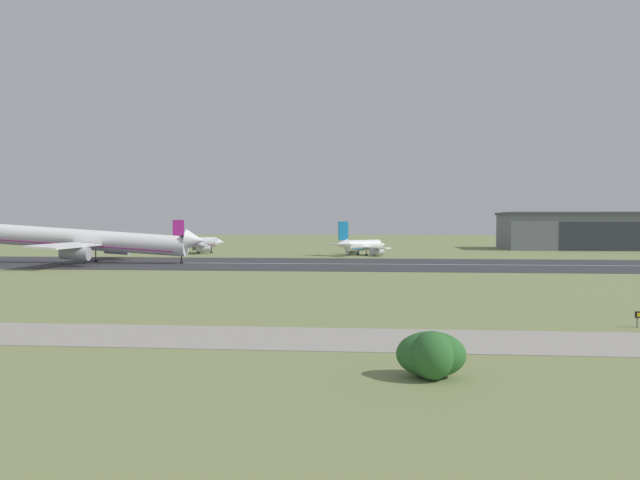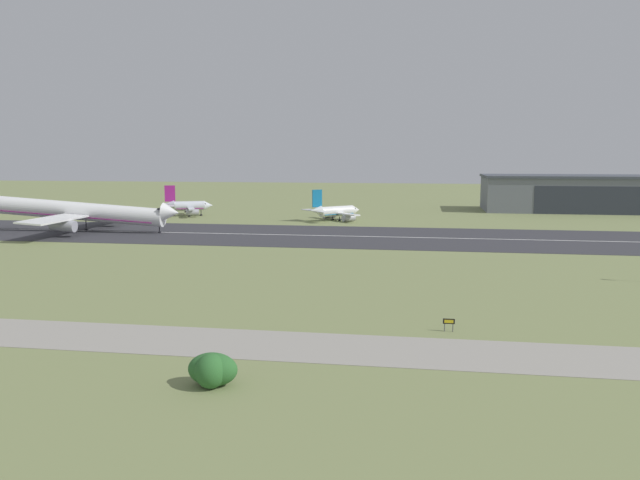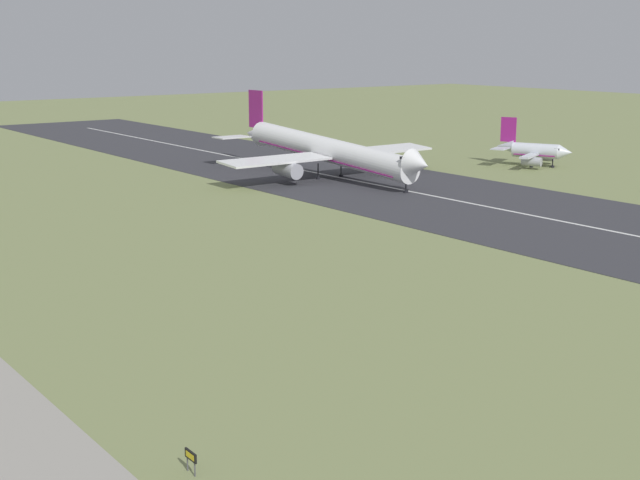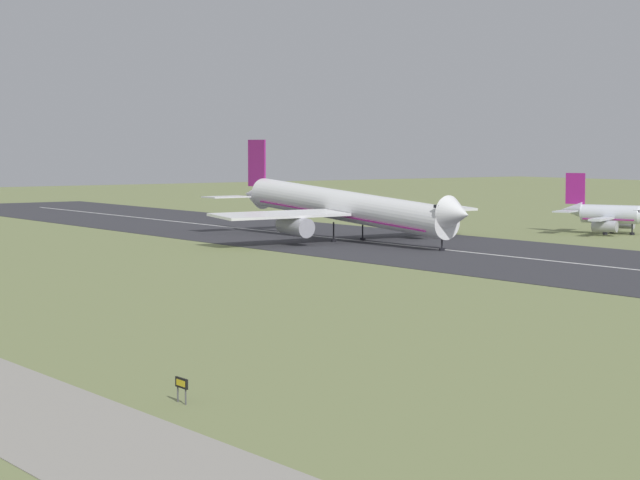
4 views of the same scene
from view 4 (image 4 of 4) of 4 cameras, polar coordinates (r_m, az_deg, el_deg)
The scene contains 5 objects.
ground_plane at distance 88.97m, azimuth 5.33°, elevation -5.69°, with size 734.73×734.73×0.00m, color #7A8451.
taxiway_road at distance 73.54m, azimuth -12.62°, elevation -7.91°, with size 371.05×10.64×0.05m, color gray.
airplane_landing at distance 199.94m, azimuth 1.16°, elevation 1.51°, with size 58.90×49.11×16.33m.
airplane_parked_centre at distance 221.24m, azimuth 13.05°, elevation 1.13°, with size 18.07×18.69×10.50m.
runway_sign at distance 75.86m, azimuth -6.35°, elevation -6.60°, with size 1.39×0.13×1.56m.
Camera 4 is at (66.39, 6.26, 15.59)m, focal length 70.00 mm.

